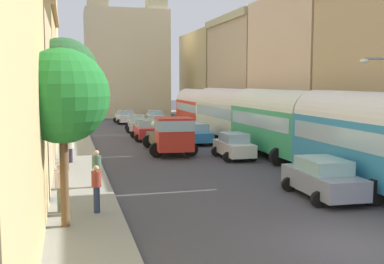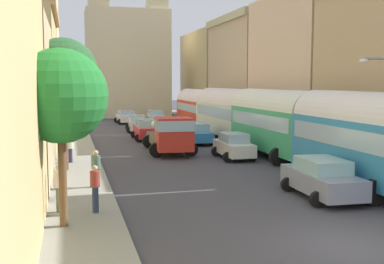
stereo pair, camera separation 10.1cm
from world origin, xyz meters
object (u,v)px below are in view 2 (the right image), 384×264
car_0 (146,130)px  pedestrian_0 (59,186)px  car_2 (126,117)px  pedestrian_3 (95,187)px  parked_bus_2 (228,111)px  car_4 (234,146)px  car_5 (198,133)px  cargo_truck_0 (171,134)px  pedestrian_2 (70,147)px  parked_bus_3 (198,107)px  parked_bus_0 (362,135)px  car_1 (137,123)px  car_3 (322,178)px  car_6 (156,117)px  pedestrian_1 (96,168)px  parked_bus_1 (275,120)px

car_0 → pedestrian_0: (-6.29, -20.79, 0.23)m
car_2 → pedestrian_3: 36.90m
parked_bus_2 → car_4: 9.44m
car_5 → cargo_truck_0: bearing=-124.1°
pedestrian_0 → pedestrian_3: pedestrian_0 is taller
parked_bus_2 → pedestrian_2: 15.09m
parked_bus_3 → parked_bus_0: bearing=-90.0°
car_1 → parked_bus_3: bearing=10.8°
car_1 → car_2: 9.17m
parked_bus_0 → car_5: 16.75m
car_1 → car_3: size_ratio=0.91×
parked_bus_0 → pedestrian_2: size_ratio=4.85×
parked_bus_0 → pedestrian_3: bearing=-172.4°
car_2 → car_3: car_3 is taller
car_6 → pedestrian_0: (-9.50, -34.29, 0.27)m
car_5 → pedestrian_2: (-9.36, -7.11, 0.22)m
car_1 → pedestrian_3: bearing=-100.9°
car_6 → pedestrian_1: pedestrian_1 is taller
parked_bus_2 → pedestrian_1: 19.10m
parked_bus_1 → cargo_truck_0: bearing=154.2°
parked_bus_0 → car_4: 9.58m
pedestrian_0 → pedestrian_3: 1.25m
car_3 → car_4: size_ratio=1.17×
car_2 → car_5: size_ratio=1.00×
pedestrian_1 → pedestrian_0: bearing=-111.0°
car_1 → pedestrian_2: pedestrian_2 is taller
parked_bus_1 → cargo_truck_0: size_ratio=1.22×
parked_bus_1 → car_6: (-3.15, 24.11, -1.54)m
parked_bus_1 → pedestrian_1: bearing=-150.2°
parked_bus_2 → car_0: parked_bus_2 is taller
car_1 → cargo_truck_0: bearing=-89.2°
parked_bus_1 → car_4: size_ratio=2.46×
pedestrian_1 → car_6: bearing=75.2°
parked_bus_0 → car_1: (-6.17, 25.82, -1.56)m
parked_bus_3 → pedestrian_2: (-12.27, -17.70, -1.17)m
parked_bus_3 → pedestrian_3: 30.76m
pedestrian_1 → parked_bus_1: bearing=29.8°
car_6 → pedestrian_2: pedestrian_2 is taller
car_3 → cargo_truck_0: bearing=105.0°
parked_bus_2 → car_4: bearing=-106.5°
parked_bus_2 → parked_bus_3: size_ratio=1.10×
parked_bus_3 → pedestrian_0: size_ratio=4.84×
car_3 → pedestrian_1: 9.45m
parked_bus_2 → pedestrian_3: parked_bus_2 is taller
parked_bus_1 → parked_bus_0: bearing=-90.0°
car_0 → car_5: (3.45, -3.19, -0.05)m
cargo_truck_0 → car_4: size_ratio=2.01×
pedestrian_0 → parked_bus_2: bearing=56.6°
parked_bus_0 → pedestrian_2: (-12.27, 9.30, -1.36)m
parked_bus_2 → pedestrian_1: size_ratio=5.66×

